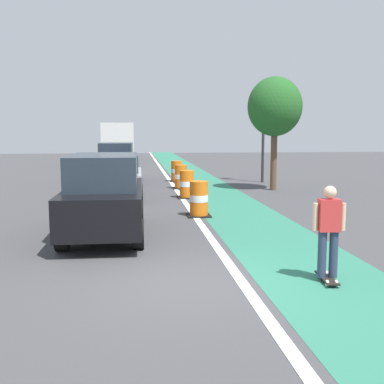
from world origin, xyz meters
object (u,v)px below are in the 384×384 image
at_px(traffic_light_corner, 264,114).
at_px(street_tree_sidewalk, 275,107).
at_px(parked_sedan_second, 118,177).
at_px(parked_suv_nearest, 104,195).
at_px(delivery_truck_down_block, 118,141).
at_px(parked_suv_third, 117,162).
at_px(traffic_barrel_far, 177,171).
at_px(traffic_barrel_mid, 187,185).
at_px(traffic_barrel_front, 199,199).
at_px(skateboarder_on_lane, 329,230).
at_px(traffic_barrel_back, 181,177).

bearing_deg(traffic_light_corner, street_tree_sidewalk, -96.88).
height_order(parked_sedan_second, traffic_light_corner, traffic_light_corner).
height_order(parked_suv_nearest, delivery_truck_down_block, delivery_truck_down_block).
xyz_separation_m(parked_suv_third, street_tree_sidewalk, (7.09, -4.22, 2.63)).
height_order(parked_suv_nearest, street_tree_sidewalk, street_tree_sidewalk).
bearing_deg(traffic_barrel_far, traffic_barrel_mid, -91.27).
height_order(traffic_barrel_front, traffic_light_corner, traffic_light_corner).
bearing_deg(delivery_truck_down_block, parked_suv_third, -88.22).
xyz_separation_m(skateboarder_on_lane, delivery_truck_down_block, (-4.65, 29.73, 0.94)).
relative_size(parked_suv_third, traffic_barrel_mid, 4.26).
xyz_separation_m(traffic_barrel_front, street_tree_sidewalk, (4.21, 6.17, 3.14)).
bearing_deg(traffic_barrel_far, parked_suv_nearest, -102.94).
bearing_deg(traffic_barrel_back, skateboarder_on_lane, -84.85).
relative_size(traffic_barrel_front, traffic_light_corner, 0.21).
distance_m(parked_suv_nearest, parked_sedan_second, 6.76).
bearing_deg(parked_sedan_second, traffic_barrel_far, 64.42).
height_order(traffic_barrel_far, traffic_light_corner, traffic_light_corner).
bearing_deg(traffic_barrel_back, traffic_barrel_far, 88.63).
bearing_deg(traffic_barrel_front, skateboarder_on_lane, -78.30).
height_order(traffic_light_corner, street_tree_sidewalk, traffic_light_corner).
distance_m(parked_suv_nearest, traffic_barrel_far, 13.01).
height_order(traffic_barrel_mid, traffic_barrel_back, same).
height_order(traffic_barrel_far, street_tree_sidewalk, street_tree_sidewalk).
bearing_deg(traffic_barrel_mid, parked_suv_nearest, -113.07).
height_order(skateboarder_on_lane, delivery_truck_down_block, delivery_truck_down_block).
xyz_separation_m(skateboarder_on_lane, traffic_barrel_far, (-1.17, 16.84, -0.38)).
xyz_separation_m(traffic_barrel_front, traffic_barrel_mid, (0.07, 4.06, 0.00)).
xyz_separation_m(parked_suv_nearest, traffic_light_corner, (7.30, 11.81, 2.47)).
bearing_deg(skateboarder_on_lane, parked_suv_third, 104.06).
bearing_deg(skateboarder_on_lane, traffic_barrel_back, 95.15).
xyz_separation_m(traffic_barrel_back, traffic_barrel_far, (0.07, 3.09, 0.00)).
relative_size(traffic_barrel_front, traffic_barrel_mid, 1.00).
xyz_separation_m(parked_suv_nearest, traffic_barrel_mid, (2.77, 6.51, -0.50)).
xyz_separation_m(traffic_barrel_back, street_tree_sidewalk, (4.07, -0.96, 3.14)).
bearing_deg(street_tree_sidewalk, traffic_barrel_far, 134.62).
xyz_separation_m(traffic_barrel_mid, traffic_light_corner, (4.52, 5.30, 2.97)).
xyz_separation_m(traffic_barrel_front, traffic_barrel_far, (0.21, 10.22, 0.00)).
bearing_deg(traffic_light_corner, parked_suv_nearest, -121.70).
relative_size(traffic_barrel_front, traffic_barrel_far, 1.00).
relative_size(skateboarder_on_lane, traffic_light_corner, 0.33).
distance_m(skateboarder_on_lane, traffic_barrel_far, 16.88).
relative_size(parked_sedan_second, parked_suv_third, 0.89).
bearing_deg(skateboarder_on_lane, parked_sedan_second, 110.10).
bearing_deg(parked_suv_nearest, traffic_barrel_mid, 66.93).
xyz_separation_m(traffic_barrel_far, delivery_truck_down_block, (-3.49, 12.89, 1.31)).
relative_size(parked_suv_nearest, traffic_barrel_mid, 4.24).
bearing_deg(traffic_barrel_front, traffic_light_corner, 63.87).
relative_size(skateboarder_on_lane, traffic_barrel_front, 1.55).
distance_m(parked_sedan_second, parked_suv_third, 6.09).
xyz_separation_m(parked_suv_nearest, traffic_barrel_front, (2.70, 2.45, -0.50)).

